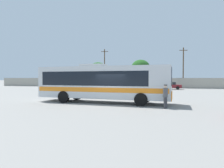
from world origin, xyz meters
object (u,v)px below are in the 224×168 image
object	(u,v)px
attendant_by_bus_door	(165,95)
utility_pole_near	(183,67)
coach_bus_silver_orange	(101,82)
parked_car_leftmost_grey	(108,85)
parked_car_second_black	(139,85)
utility_pole_far	(105,67)
roadside_tree_left	(98,71)
roadside_tree_midleft	(141,67)
parked_car_third_maroon	(171,85)

from	to	relation	value
attendant_by_bus_door	utility_pole_near	bearing A→B (deg)	84.34
coach_bus_silver_orange	parked_car_leftmost_grey	bearing A→B (deg)	105.93
coach_bus_silver_orange	attendant_by_bus_door	distance (m)	6.00
parked_car_second_black	utility_pole_far	xyz separation A→B (m)	(-9.74, 6.92, 4.16)
coach_bus_silver_orange	roadside_tree_left	world-z (taller)	roadside_tree_left
utility_pole_near	roadside_tree_midleft	size ratio (longest dim) A/B	1.30
parked_car_leftmost_grey	roadside_tree_left	bearing A→B (deg)	121.51
utility_pole_far	roadside_tree_left	world-z (taller)	utility_pole_far
parked_car_leftmost_grey	utility_pole_far	world-z (taller)	utility_pole_far
parked_car_leftmost_grey	parked_car_second_black	world-z (taller)	parked_car_leftmost_grey
coach_bus_silver_orange	utility_pole_far	world-z (taller)	utility_pole_far
coach_bus_silver_orange	parked_car_third_maroon	bearing A→B (deg)	75.29
attendant_by_bus_door	parked_car_third_maroon	xyz separation A→B (m)	(0.46, 25.08, -0.23)
parked_car_second_black	utility_pole_near	xyz separation A→B (m)	(8.98, 5.96, 3.89)
attendant_by_bus_door	roadside_tree_midleft	world-z (taller)	roadside_tree_midleft
utility_pole_far	coach_bus_silver_orange	bearing A→B (deg)	-71.96
attendant_by_bus_door	parked_car_leftmost_grey	size ratio (longest dim) A/B	0.39
attendant_by_bus_door	utility_pole_near	distance (m)	31.98
utility_pole_near	roadside_tree_midleft	bearing A→B (deg)	159.08
parked_car_leftmost_grey	roadside_tree_left	world-z (taller)	roadside_tree_left
utility_pole_near	coach_bus_silver_orange	bearing A→B (deg)	-106.43
coach_bus_silver_orange	parked_car_third_maroon	xyz separation A→B (m)	(6.07, 23.13, -1.10)
coach_bus_silver_orange	parked_car_third_maroon	size ratio (longest dim) A/B	2.91
coach_bus_silver_orange	utility_pole_far	xyz separation A→B (m)	(-9.97, 30.62, 3.07)
parked_car_second_black	roadside_tree_midleft	distance (m)	10.66
utility_pole_far	roadside_tree_midleft	bearing A→B (deg)	18.20
attendant_by_bus_door	utility_pole_near	xyz separation A→B (m)	(3.13, 31.61, 3.66)
parked_car_third_maroon	utility_pole_far	distance (m)	18.19
parked_car_second_black	attendant_by_bus_door	bearing A→B (deg)	-77.16
parked_car_leftmost_grey	attendant_by_bus_door	bearing A→B (deg)	-64.05
parked_car_leftmost_grey	utility_pole_far	distance (m)	9.20
coach_bus_silver_orange	utility_pole_far	distance (m)	32.35
utility_pole_near	attendant_by_bus_door	bearing A→B (deg)	-95.66
parked_car_second_black	coach_bus_silver_orange	bearing A→B (deg)	-89.42
parked_car_second_black	roadside_tree_midleft	bearing A→B (deg)	95.98
coach_bus_silver_orange	attendant_by_bus_door	bearing A→B (deg)	-19.23
parked_car_leftmost_grey	parked_car_third_maroon	distance (m)	12.67
coach_bus_silver_orange	parked_car_leftmost_grey	distance (m)	24.08
parked_car_third_maroon	roadside_tree_left	xyz separation A→B (m)	(-18.55, 9.59, 3.41)
coach_bus_silver_orange	parked_car_leftmost_grey	size ratio (longest dim) A/B	2.69
coach_bus_silver_orange	attendant_by_bus_door	xyz separation A→B (m)	(5.61, -1.96, -0.86)
parked_car_leftmost_grey	parked_car_third_maroon	bearing A→B (deg)	-0.01
attendant_by_bus_door	parked_car_second_black	world-z (taller)	attendant_by_bus_door
utility_pole_near	roadside_tree_midleft	distance (m)	10.71
attendant_by_bus_door	utility_pole_far	distance (m)	36.32
parked_car_leftmost_grey	parked_car_third_maroon	size ratio (longest dim) A/B	1.08
parked_car_second_black	roadside_tree_left	bearing A→B (deg)	143.61
parked_car_second_black	utility_pole_near	bearing A→B (deg)	33.58
attendant_by_bus_door	parked_car_leftmost_grey	world-z (taller)	attendant_by_bus_door
parked_car_second_black	roadside_tree_midleft	world-z (taller)	roadside_tree_midleft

